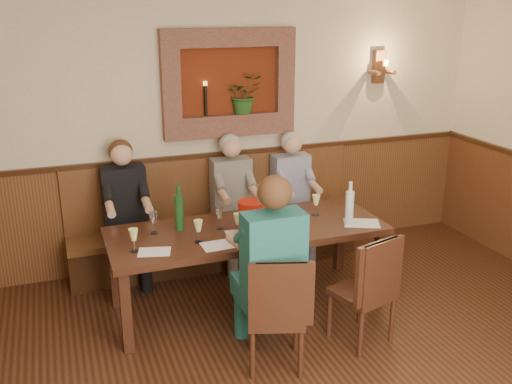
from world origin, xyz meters
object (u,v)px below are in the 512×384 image
dining_table (247,236)px  chair_near_left (275,334)px  wine_bottle_green_b (179,211)px  bench (218,233)px  spittoon_bucket (252,216)px  person_bench_left (128,226)px  wine_bottle_green_a (261,208)px  water_bottle (349,207)px  person_bench_mid (234,214)px  chair_near_right (363,310)px  person_chair_front (268,282)px  person_bench_right (293,207)px

dining_table → chair_near_left: size_ratio=2.60×
wine_bottle_green_b → dining_table: bearing=-15.8°
bench → spittoon_bucket: bearing=-89.2°
person_bench_left → wine_bottle_green_b: bearing=-61.9°
wine_bottle_green_a → water_bottle: size_ratio=1.02×
person_bench_left → person_bench_mid: 1.07m
spittoon_bucket → water_bottle: (0.84, -0.16, 0.03)m
person_bench_left → spittoon_bucket: size_ratio=5.24×
person_bench_mid → wine_bottle_green_b: 1.04m
chair_near_left → water_bottle: 1.35m
bench → wine_bottle_green_a: wine_bottle_green_a is taller
person_bench_left → spittoon_bucket: bearing=-44.6°
chair_near_right → person_chair_front: person_chair_front is taller
person_bench_right → person_chair_front: person_chair_front is taller
chair_near_left → spittoon_bucket: spittoon_bucket is taller
person_bench_left → water_bottle: bearing=-31.3°
person_bench_mid → person_chair_front: size_ratio=0.93×
person_bench_right → spittoon_bucket: bearing=-130.6°
person_chair_front → spittoon_bucket: bearing=80.4°
person_chair_front → dining_table: bearing=82.5°
person_bench_mid → spittoon_bucket: 0.99m
bench → water_bottle: 1.58m
chair_near_left → person_bench_left: bearing=132.6°
dining_table → spittoon_bucket: bearing=-80.3°
chair_near_left → person_bench_mid: size_ratio=0.67×
person_chair_front → wine_bottle_green_a: person_chair_front is taller
bench → chair_near_left: 1.88m
dining_table → water_bottle: 0.92m
person_bench_right → spittoon_bucket: (-0.79, -0.93, 0.33)m
chair_near_right → person_chair_front: size_ratio=0.63×
wine_bottle_green_b → spittoon_bucket: bearing=-23.0°
person_bench_left → spittoon_bucket: person_bench_left is taller
person_chair_front → chair_near_right: bearing=-6.2°
dining_table → person_bench_mid: person_bench_mid is taller
chair_near_right → person_bench_left: bearing=117.6°
chair_near_left → wine_bottle_green_b: bearing=130.4°
dining_table → bench: (0.00, 0.94, -0.35)m
dining_table → person_bench_left: bearing=137.7°
person_chair_front → wine_bottle_green_b: 1.08m
bench → chair_near_right: bench is taller
wine_bottle_green_a → bench: bearing=97.5°
chair_near_right → spittoon_bucket: size_ratio=3.47×
person_bench_mid → water_bottle: bearing=-56.8°
wine_bottle_green_b → person_bench_right: bearing=26.5°
bench → wine_bottle_green_b: 1.13m
chair_near_left → person_bench_left: person_bench_left is taller
dining_table → spittoon_bucket: (0.01, -0.09, 0.21)m
bench → chair_near_left: bearing=-93.3°
chair_near_right → bench: bearing=94.9°
person_bench_right → person_chair_front: (-0.91, -1.62, 0.06)m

